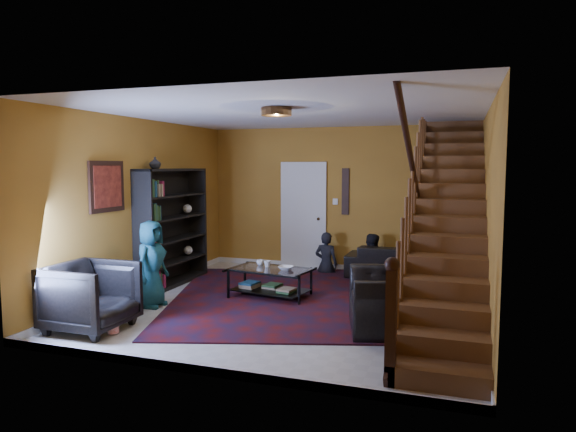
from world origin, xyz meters
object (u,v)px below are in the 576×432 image
(bookshelf, at_px, (173,229))
(armchair_right, at_px, (391,302))
(armchair_left, at_px, (91,297))
(sofa, at_px, (404,262))
(coffee_table, at_px, (270,281))

(bookshelf, xyz_separation_m, armchair_right, (3.90, -1.37, -0.60))
(armchair_right, bearing_deg, armchair_left, -85.96)
(sofa, height_order, armchair_left, armchair_left)
(bookshelf, bearing_deg, armchair_right, -19.31)
(armchair_left, height_order, armchair_right, armchair_left)
(armchair_left, height_order, coffee_table, armchair_left)
(bookshelf, height_order, armchair_left, bookshelf)
(bookshelf, relative_size, armchair_left, 2.13)
(coffee_table, bearing_deg, sofa, 47.79)
(sofa, bearing_deg, bookshelf, 24.44)
(sofa, height_order, armchair_right, armchair_right)
(armchair_left, bearing_deg, armchair_right, -71.83)
(armchair_right, height_order, coffee_table, armchair_right)
(coffee_table, bearing_deg, bookshelf, 170.29)
(coffee_table, bearing_deg, armchair_left, -125.12)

